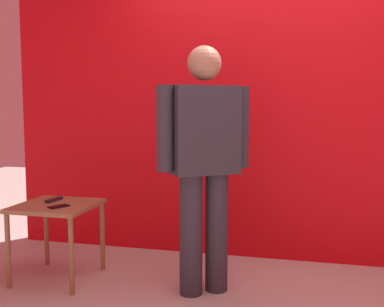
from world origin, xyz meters
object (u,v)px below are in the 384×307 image
(standing_person, at_px, (204,157))
(side_table, at_px, (57,215))
(cell_phone, at_px, (59,206))
(tv_remote, at_px, (54,200))

(standing_person, xyz_separation_m, side_table, (-1.12, -0.02, -0.46))
(cell_phone, height_order, tv_remote, tv_remote)
(cell_phone, bearing_deg, standing_person, 35.59)
(standing_person, distance_m, side_table, 1.21)
(standing_person, distance_m, cell_phone, 1.11)
(side_table, height_order, tv_remote, tv_remote)
(side_table, relative_size, tv_remote, 3.38)
(side_table, distance_m, tv_remote, 0.14)
(cell_phone, distance_m, tv_remote, 0.24)
(cell_phone, bearing_deg, tv_remote, 157.41)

